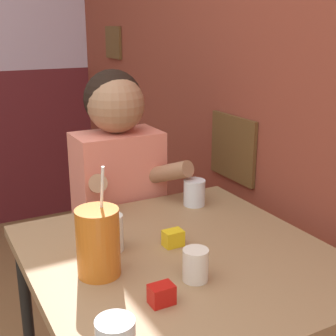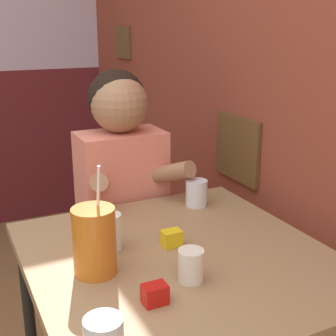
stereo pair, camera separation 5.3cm
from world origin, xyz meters
name	(u,v)px [view 1 (the left image)]	position (x,y,z in m)	size (l,w,h in m)	color
brick_wall_right	(180,36)	(1.36, 1.32, 1.35)	(0.08, 4.64, 2.70)	brown
main_table	(182,275)	(0.83, 0.35, 0.69)	(0.86, 0.91, 0.76)	#93704C
person_seated	(119,210)	(0.86, 0.94, 0.68)	(0.42, 0.42, 1.24)	#EA7F6B
cocktail_pitcher	(98,242)	(0.57, 0.36, 0.85)	(0.12, 0.12, 0.31)	#C6661E
glass_near_pitcher	(194,193)	(1.06, 0.67, 0.81)	(0.08, 0.08, 0.10)	silver
glass_center	(111,233)	(0.65, 0.48, 0.81)	(0.07, 0.07, 0.11)	silver
glass_far_side	(195,265)	(0.79, 0.21, 0.80)	(0.07, 0.07, 0.09)	silver
condiment_ketchup	(162,294)	(0.66, 0.15, 0.78)	(0.06, 0.04, 0.05)	#B7140F
condiment_mustard	(173,238)	(0.83, 0.41, 0.78)	(0.06, 0.04, 0.05)	yellow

